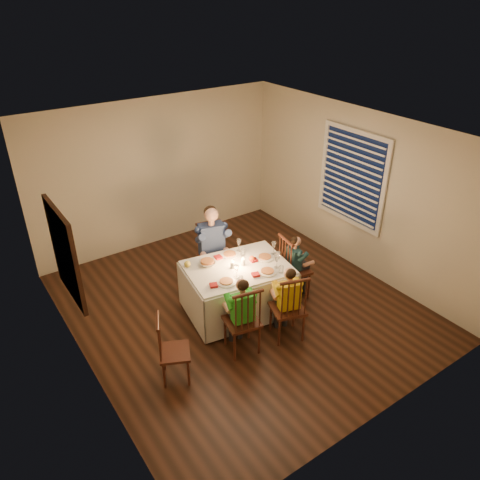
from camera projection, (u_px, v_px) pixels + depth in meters
ground at (240, 306)px, 6.92m from camera, size 5.00×5.00×0.00m
wall_left at (73, 282)px, 5.17m from camera, size 0.02×5.00×2.60m
wall_right at (357, 191)px, 7.41m from camera, size 0.02×5.00×2.60m
wall_back at (158, 173)px, 8.09m from camera, size 4.50×0.02×2.60m
ceiling at (240, 133)px, 5.66m from camera, size 5.00×5.00×0.00m
dining_table at (238, 280)px, 6.58m from camera, size 1.58×1.25×0.72m
chair_adult at (214, 283)px, 7.45m from camera, size 0.50×0.49×1.02m
chair_near_left at (242, 349)px, 6.12m from camera, size 0.49×0.47×1.02m
chair_near_right at (286, 335)px, 6.35m from camera, size 0.52×0.51×1.02m
chair_end at (293, 294)px, 7.18m from camera, size 0.46×0.48×1.02m
chair_extra at (177, 377)px, 5.69m from camera, size 0.48×0.49×0.90m
adult at (214, 283)px, 7.45m from camera, size 0.60×0.56×1.32m
child_green at (242, 349)px, 6.12m from camera, size 0.43×0.40×1.10m
child_yellow at (286, 335)px, 6.35m from camera, size 0.45×0.43×1.08m
child_teal at (293, 294)px, 7.18m from camera, size 0.34×0.36×1.01m
setting_adult at (230, 255)px, 6.74m from camera, size 0.30×0.30×0.02m
setting_green at (226, 282)px, 6.13m from camera, size 0.30×0.30×0.02m
setting_yellow at (267, 272)px, 6.35m from camera, size 0.30×0.30×0.02m
setting_teal at (265, 258)px, 6.67m from camera, size 0.30×0.30×0.02m
candle_left at (232, 265)px, 6.42m from camera, size 0.06×0.06×0.10m
candle_right at (243, 262)px, 6.49m from camera, size 0.06×0.06×0.10m
squash at (187, 264)px, 6.46m from camera, size 0.09×0.09×0.09m
orange_fruit at (252, 259)px, 6.59m from camera, size 0.08×0.08×0.08m
serving_bowl at (207, 263)px, 6.51m from camera, size 0.31×0.31×0.06m
wall_mirror at (65, 254)px, 5.31m from camera, size 0.06×0.95×1.15m
window_blinds at (352, 178)px, 7.36m from camera, size 0.07×1.34×1.54m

